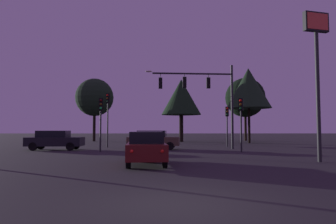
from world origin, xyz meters
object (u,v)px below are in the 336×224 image
traffic_signal_mast_arm (204,90)px  tree_center_horizon (95,97)px  store_sign_illuminated (317,53)px  car_nearside_lane (146,147)px  car_crossing_right (55,140)px  traffic_light_corner_left (101,113)px  tree_left_far (245,98)px  traffic_light_corner_right (108,109)px  car_crossing_left (153,140)px  traffic_light_far_side (227,118)px  tree_behind_sign (249,88)px  traffic_light_median (241,114)px  tree_right_cluster (181,97)px

traffic_signal_mast_arm → tree_center_horizon: (-12.72, 15.99, 1.09)m
store_sign_illuminated → tree_center_horizon: tree_center_horizon is taller
traffic_signal_mast_arm → car_nearside_lane: traffic_signal_mast_arm is taller
car_crossing_right → tree_center_horizon: (-0.78, 16.86, 5.14)m
traffic_light_corner_left → tree_left_far: 26.33m
traffic_light_corner_right → car_crossing_left: size_ratio=1.11×
traffic_light_corner_right → store_sign_illuminated: store_sign_illuminated is taller
traffic_light_corner_right → car_nearside_lane: bearing=-72.0°
traffic_light_far_side → tree_center_horizon: size_ratio=0.44×
traffic_light_corner_left → car_crossing_right: traffic_light_corner_left is taller
car_crossing_left → tree_center_horizon: size_ratio=0.51×
traffic_signal_mast_arm → tree_behind_sign: bearing=57.5°
traffic_light_median → tree_right_cluster: (-3.15, 17.78, 3.07)m
car_crossing_left → tree_right_cluster: size_ratio=0.54×
car_nearside_lane → tree_right_cluster: bearing=82.7°
car_nearside_lane → tree_left_far: tree_left_far is taller
tree_right_cluster → tree_left_far: bearing=19.0°
tree_center_horizon → car_crossing_right: bearing=-87.4°
store_sign_illuminated → car_crossing_left: bearing=132.1°
tree_center_horizon → tree_right_cluster: 11.81m
traffic_light_far_side → tree_left_far: bearing=68.3°
traffic_light_median → car_crossing_right: traffic_light_median is taller
tree_behind_sign → tree_center_horizon: size_ratio=1.05×
car_nearside_lane → traffic_light_median: bearing=48.4°
tree_right_cluster → car_crossing_right: bearing=-125.7°
traffic_light_corner_left → tree_right_cluster: 18.84m
traffic_light_median → car_crossing_left: 7.39m
traffic_light_far_side → tree_right_cluster: bearing=107.8°
car_nearside_lane → tree_right_cluster: 25.62m
traffic_signal_mast_arm → traffic_light_corner_right: bearing=164.7°
traffic_light_far_side → car_nearside_lane: traffic_light_far_side is taller
tree_left_far → tree_right_cluster: (-9.31, -3.20, -0.30)m
traffic_light_corner_left → traffic_light_median: 10.07m
traffic_light_far_side → store_sign_illuminated: bearing=-81.9°
traffic_light_median → car_nearside_lane: 9.75m
traffic_light_far_side → store_sign_illuminated: store_sign_illuminated is taller
car_crossing_right → traffic_light_far_side: bearing=15.5°
store_sign_illuminated → tree_right_cluster: tree_right_cluster is taller
tree_center_horizon → traffic_signal_mast_arm: bearing=-51.5°
traffic_light_corner_left → tree_behind_sign: 20.44m
tree_right_cluster → traffic_light_corner_right: bearing=-121.5°
tree_center_horizon → tree_right_cluster: tree_center_horizon is taller
tree_right_cluster → traffic_signal_mast_arm: bearing=-85.9°
traffic_signal_mast_arm → tree_left_far: bearing=64.7°
store_sign_illuminated → traffic_light_corner_right: bearing=136.8°
store_sign_illuminated → tree_behind_sign: (2.41, 20.43, 1.00)m
tree_behind_sign → tree_right_cluster: bearing=155.2°
traffic_light_median → tree_right_cluster: bearing=100.1°
car_crossing_right → traffic_light_corner_right: bearing=41.7°
traffic_signal_mast_arm → tree_center_horizon: 20.47m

